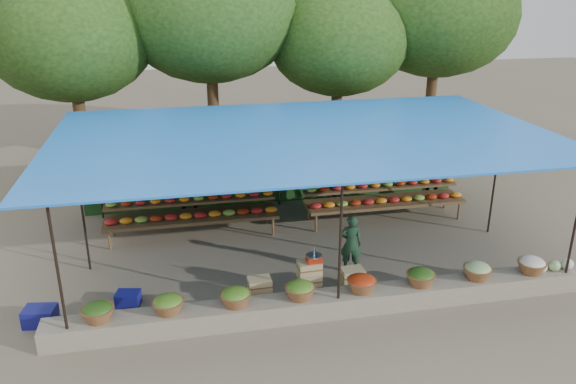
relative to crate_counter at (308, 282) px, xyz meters
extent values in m
plane|color=#6A634E|center=(0.38, 2.07, -0.31)|extent=(60.00, 60.00, 0.00)
cube|color=#6E6558|center=(0.38, -0.68, -0.11)|extent=(10.60, 0.55, 0.40)
cylinder|color=black|center=(-4.42, -0.83, 1.09)|extent=(0.05, 0.05, 2.80)
cylinder|color=black|center=(0.38, -0.83, 1.09)|extent=(0.05, 0.05, 2.80)
cylinder|color=black|center=(5.18, -0.83, 1.09)|extent=(0.05, 0.05, 2.80)
cylinder|color=black|center=(-4.42, 2.07, 1.09)|extent=(0.05, 0.05, 2.80)
cylinder|color=black|center=(5.18, 2.07, 1.09)|extent=(0.05, 0.05, 2.80)
cylinder|color=black|center=(-4.42, 4.97, 1.09)|extent=(0.05, 0.05, 2.80)
cylinder|color=black|center=(0.38, 4.97, 1.09)|extent=(0.05, 0.05, 2.80)
cylinder|color=black|center=(5.18, 4.97, 1.09)|extent=(0.05, 0.05, 2.80)
cube|color=blue|center=(0.38, 2.07, 2.49)|extent=(10.80, 6.60, 0.04)
cube|color=blue|center=(0.38, 0.07, 2.31)|extent=(10.80, 2.19, 0.26)
cube|color=blue|center=(0.38, 4.07, 2.31)|extent=(10.80, 2.19, 0.26)
cylinder|color=#AAAAB0|center=(0.38, 3.47, 1.71)|extent=(9.60, 0.01, 0.01)
ellipsoid|color=#FFFB28|center=(-4.12, 3.47, 1.43)|extent=(0.23, 0.17, 0.30)
ellipsoid|color=#FFFB28|center=(-3.64, 3.47, 1.43)|extent=(0.23, 0.17, 0.30)
ellipsoid|color=#FFFB28|center=(-3.17, 3.47, 1.43)|extent=(0.23, 0.17, 0.30)
ellipsoid|color=#FFFB28|center=(-2.70, 3.47, 1.43)|extent=(0.23, 0.17, 0.30)
ellipsoid|color=#FFFB28|center=(-2.22, 3.47, 1.43)|extent=(0.23, 0.17, 0.30)
ellipsoid|color=#FFFB28|center=(-1.75, 3.47, 1.43)|extent=(0.23, 0.17, 0.30)
ellipsoid|color=#FFFB28|center=(-1.28, 3.47, 1.43)|extent=(0.23, 0.17, 0.30)
ellipsoid|color=#FFFB28|center=(-0.80, 3.47, 1.43)|extent=(0.23, 0.17, 0.30)
ellipsoid|color=#FFFB28|center=(-0.33, 3.47, 1.43)|extent=(0.23, 0.17, 0.30)
ellipsoid|color=#FFFB28|center=(0.15, 3.47, 1.43)|extent=(0.23, 0.17, 0.30)
ellipsoid|color=#FFFB28|center=(0.62, 3.47, 1.43)|extent=(0.23, 0.17, 0.30)
ellipsoid|color=#FFFB28|center=(1.09, 3.47, 1.43)|extent=(0.23, 0.17, 0.30)
ellipsoid|color=#FFFB28|center=(1.57, 3.47, 1.43)|extent=(0.23, 0.17, 0.30)
ellipsoid|color=#FFFB28|center=(2.04, 3.47, 1.43)|extent=(0.23, 0.17, 0.30)
ellipsoid|color=#FFFB28|center=(2.51, 3.47, 1.43)|extent=(0.23, 0.17, 0.30)
ellipsoid|color=#FFFB28|center=(2.99, 3.47, 1.43)|extent=(0.23, 0.17, 0.30)
ellipsoid|color=#FFFB28|center=(3.46, 3.47, 1.43)|extent=(0.23, 0.17, 0.30)
ellipsoid|color=#FFFB28|center=(3.93, 3.47, 1.43)|extent=(0.23, 0.17, 0.30)
ellipsoid|color=#FFFB28|center=(4.41, 3.47, 1.43)|extent=(0.23, 0.17, 0.30)
ellipsoid|color=#FFFB28|center=(4.88, 3.47, 1.43)|extent=(0.23, 0.17, 0.30)
ellipsoid|color=#295115|center=(-3.92, -0.68, 0.31)|extent=(0.52, 0.52, 0.23)
ellipsoid|color=#487920|center=(-2.72, -0.68, 0.31)|extent=(0.52, 0.52, 0.23)
ellipsoid|color=#487920|center=(-1.52, -0.68, 0.31)|extent=(0.52, 0.52, 0.23)
ellipsoid|color=#487920|center=(-0.32, -0.68, 0.31)|extent=(0.52, 0.52, 0.23)
ellipsoid|color=#A4290D|center=(0.88, -0.68, 0.31)|extent=(0.52, 0.52, 0.23)
ellipsoid|color=#295115|center=(2.08, -0.68, 0.31)|extent=(0.52, 0.52, 0.23)
ellipsoid|color=#8FB772|center=(3.28, -0.68, 0.31)|extent=(0.52, 0.52, 0.23)
ellipsoid|color=beige|center=(4.48, -0.68, 0.31)|extent=(0.52, 0.52, 0.23)
cube|color=#21491A|center=(0.38, 5.22, 0.94)|extent=(10.60, 0.06, 2.50)
cylinder|color=#3C1F16|center=(-5.12, 7.87, 1.67)|extent=(0.36, 0.36, 3.97)
ellipsoid|color=black|center=(-5.12, 7.87, 4.15)|extent=(4.77, 4.77, 3.69)
cylinder|color=#3C1F16|center=(-1.12, 8.27, 1.93)|extent=(0.36, 0.36, 4.48)
ellipsoid|color=black|center=(-1.12, 8.27, 4.73)|extent=(5.39, 5.39, 4.17)
cylinder|color=#3C1F16|center=(2.88, 7.97, 1.55)|extent=(0.36, 0.36, 3.71)
ellipsoid|color=black|center=(2.88, 7.97, 3.87)|extent=(4.47, 4.47, 3.45)
cylinder|color=#3C1F16|center=(6.38, 8.37, 1.87)|extent=(0.36, 0.36, 4.35)
ellipsoid|color=black|center=(6.38, 8.37, 4.59)|extent=(5.24, 5.24, 4.05)
cube|color=#4E391F|center=(-2.12, 3.37, 0.19)|extent=(4.20, 0.95, 0.08)
cube|color=#4E391F|center=(-2.12, 3.67, 0.47)|extent=(4.20, 0.35, 0.06)
cylinder|color=#4E391F|center=(-4.07, 2.97, -0.06)|extent=(0.06, 0.06, 0.50)
cylinder|color=#4E391F|center=(-0.17, 2.97, -0.06)|extent=(0.06, 0.06, 0.50)
cylinder|color=#4E391F|center=(-4.07, 3.77, -0.06)|extent=(0.06, 0.06, 0.50)
cylinder|color=#4E391F|center=(-0.17, 3.77, -0.06)|extent=(0.06, 0.06, 0.50)
ellipsoid|color=red|center=(-4.02, 3.22, 0.29)|extent=(0.31, 0.26, 0.13)
ellipsoid|color=#88B337|center=(-4.02, 3.67, 0.56)|extent=(0.26, 0.22, 0.12)
ellipsoid|color=orange|center=(-3.67, 3.22, 0.29)|extent=(0.31, 0.26, 0.13)
ellipsoid|color=#A4290D|center=(-3.67, 3.67, 0.56)|extent=(0.26, 0.22, 0.12)
ellipsoid|color=#88B337|center=(-3.32, 3.22, 0.29)|extent=(0.31, 0.26, 0.13)
ellipsoid|color=red|center=(-3.32, 3.67, 0.56)|extent=(0.26, 0.22, 0.12)
ellipsoid|color=#A4290D|center=(-2.97, 3.22, 0.29)|extent=(0.31, 0.26, 0.13)
ellipsoid|color=orange|center=(-2.97, 3.67, 0.56)|extent=(0.26, 0.22, 0.12)
ellipsoid|color=red|center=(-2.62, 3.22, 0.29)|extent=(0.31, 0.26, 0.13)
ellipsoid|color=red|center=(-2.62, 3.67, 0.56)|extent=(0.26, 0.22, 0.12)
ellipsoid|color=orange|center=(-2.27, 3.22, 0.29)|extent=(0.31, 0.26, 0.13)
ellipsoid|color=orange|center=(-2.27, 3.67, 0.56)|extent=(0.26, 0.22, 0.12)
ellipsoid|color=red|center=(-1.92, 3.22, 0.29)|extent=(0.31, 0.26, 0.13)
ellipsoid|color=#88B337|center=(-1.92, 3.67, 0.56)|extent=(0.26, 0.22, 0.12)
ellipsoid|color=orange|center=(-1.57, 3.22, 0.29)|extent=(0.31, 0.26, 0.13)
ellipsoid|color=#A4290D|center=(-1.57, 3.67, 0.56)|extent=(0.26, 0.22, 0.12)
ellipsoid|color=#88B337|center=(-1.22, 3.22, 0.29)|extent=(0.31, 0.26, 0.13)
ellipsoid|color=red|center=(-1.22, 3.67, 0.56)|extent=(0.26, 0.22, 0.12)
ellipsoid|color=#A4290D|center=(-0.87, 3.22, 0.29)|extent=(0.31, 0.26, 0.13)
ellipsoid|color=orange|center=(-0.87, 3.67, 0.56)|extent=(0.26, 0.22, 0.12)
ellipsoid|color=red|center=(-0.52, 3.22, 0.29)|extent=(0.31, 0.26, 0.13)
ellipsoid|color=red|center=(-0.52, 3.67, 0.56)|extent=(0.26, 0.22, 0.12)
ellipsoid|color=orange|center=(-0.17, 3.22, 0.29)|extent=(0.31, 0.26, 0.13)
ellipsoid|color=orange|center=(-0.17, 3.67, 0.56)|extent=(0.26, 0.22, 0.12)
cube|color=#4E391F|center=(2.88, 3.37, 0.19)|extent=(4.20, 0.95, 0.08)
cube|color=#4E391F|center=(2.88, 3.67, 0.47)|extent=(4.20, 0.35, 0.06)
cylinder|color=#4E391F|center=(0.93, 2.97, -0.06)|extent=(0.06, 0.06, 0.50)
cylinder|color=#4E391F|center=(4.83, 2.97, -0.06)|extent=(0.06, 0.06, 0.50)
cylinder|color=#4E391F|center=(0.93, 3.77, -0.06)|extent=(0.06, 0.06, 0.50)
cylinder|color=#4E391F|center=(4.83, 3.77, -0.06)|extent=(0.06, 0.06, 0.50)
ellipsoid|color=red|center=(0.98, 3.22, 0.29)|extent=(0.31, 0.26, 0.13)
ellipsoid|color=#88B337|center=(0.98, 3.67, 0.56)|extent=(0.26, 0.22, 0.12)
ellipsoid|color=orange|center=(1.33, 3.22, 0.29)|extent=(0.31, 0.26, 0.13)
ellipsoid|color=#A4290D|center=(1.33, 3.67, 0.56)|extent=(0.26, 0.22, 0.12)
ellipsoid|color=#88B337|center=(1.68, 3.22, 0.29)|extent=(0.31, 0.26, 0.13)
ellipsoid|color=red|center=(1.68, 3.67, 0.56)|extent=(0.26, 0.22, 0.12)
ellipsoid|color=#A4290D|center=(2.03, 3.22, 0.29)|extent=(0.31, 0.26, 0.13)
ellipsoid|color=orange|center=(2.03, 3.67, 0.56)|extent=(0.26, 0.22, 0.12)
ellipsoid|color=red|center=(2.38, 3.22, 0.29)|extent=(0.31, 0.26, 0.13)
ellipsoid|color=red|center=(2.38, 3.67, 0.56)|extent=(0.26, 0.22, 0.12)
ellipsoid|color=orange|center=(2.73, 3.22, 0.29)|extent=(0.31, 0.26, 0.13)
ellipsoid|color=orange|center=(2.73, 3.67, 0.56)|extent=(0.26, 0.22, 0.12)
ellipsoid|color=red|center=(3.08, 3.22, 0.29)|extent=(0.31, 0.26, 0.13)
ellipsoid|color=#88B337|center=(3.08, 3.67, 0.56)|extent=(0.26, 0.22, 0.12)
ellipsoid|color=orange|center=(3.43, 3.22, 0.29)|extent=(0.31, 0.26, 0.13)
ellipsoid|color=#A4290D|center=(3.43, 3.67, 0.56)|extent=(0.26, 0.22, 0.12)
ellipsoid|color=#88B337|center=(3.78, 3.22, 0.29)|extent=(0.31, 0.26, 0.13)
ellipsoid|color=red|center=(3.78, 3.67, 0.56)|extent=(0.26, 0.22, 0.12)
ellipsoid|color=#A4290D|center=(4.13, 3.22, 0.29)|extent=(0.31, 0.26, 0.13)
ellipsoid|color=orange|center=(4.13, 3.67, 0.56)|extent=(0.26, 0.22, 0.12)
ellipsoid|color=red|center=(4.48, 3.22, 0.29)|extent=(0.31, 0.26, 0.13)
ellipsoid|color=red|center=(4.48, 3.67, 0.56)|extent=(0.26, 0.22, 0.12)
ellipsoid|color=orange|center=(4.83, 3.22, 0.29)|extent=(0.31, 0.26, 0.13)
ellipsoid|color=orange|center=(4.83, 3.67, 0.56)|extent=(0.26, 0.22, 0.12)
cube|color=tan|center=(-0.97, 0.00, -0.19)|extent=(0.46, 0.35, 0.25)
cube|color=tan|center=(-0.97, 0.00, 0.07)|extent=(0.46, 0.35, 0.25)
cube|color=tan|center=(0.03, 0.00, -0.19)|extent=(0.46, 0.35, 0.25)
cube|color=tan|center=(0.03, 0.00, 0.07)|extent=(0.46, 0.35, 0.25)
cube|color=tan|center=(0.03, 0.00, 0.33)|extent=(0.46, 0.35, 0.25)
cube|color=tan|center=(0.93, 0.00, -0.19)|extent=(0.46, 0.35, 0.25)
cube|color=tan|center=(0.93, 0.00, 0.07)|extent=(0.46, 0.35, 0.25)
cube|color=#AE230D|center=(0.12, 0.00, 0.52)|extent=(0.29, 0.25, 0.11)
cylinder|color=#AAAAB0|center=(0.12, 0.00, 0.59)|extent=(0.31, 0.31, 0.03)
cylinder|color=#AAAAB0|center=(0.12, 0.00, 0.68)|extent=(0.03, 0.03, 0.21)
imported|color=#193723|center=(1.15, 0.83, 0.34)|extent=(0.54, 0.43, 1.31)
imported|color=slate|center=(-2.05, 4.56, 0.52)|extent=(0.82, 0.65, 1.66)
imported|color=slate|center=(1.76, 4.19, 0.54)|extent=(1.26, 1.01, 1.70)
imported|color=slate|center=(4.73, 4.42, 0.58)|extent=(1.06, 0.48, 1.79)
cube|color=navy|center=(-3.50, 0.40, -0.17)|extent=(0.51, 0.42, 0.27)
cube|color=navy|center=(-5.05, 0.04, -0.14)|extent=(0.62, 0.49, 0.34)
camera|label=1|loc=(-2.38, -9.53, 5.63)|focal=35.00mm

